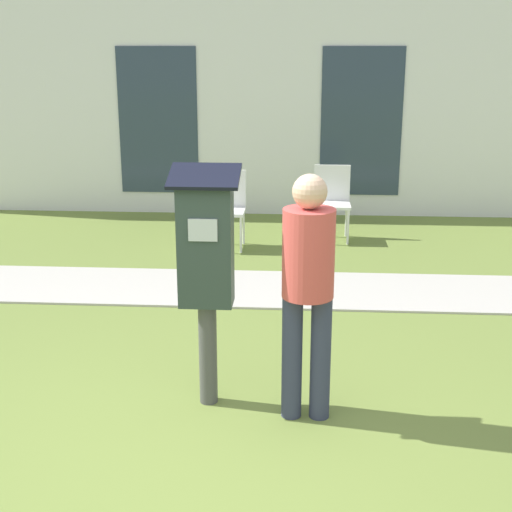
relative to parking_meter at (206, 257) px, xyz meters
name	(u,v)px	position (x,y,z in m)	size (l,w,h in m)	color
ground_plane	(189,463)	(-0.02, -0.75, -1.02)	(40.00, 40.00, 0.00)	olive
sidewalk	(238,288)	(-0.02, 2.31, -1.01)	(12.00, 1.10, 0.02)	#B7B2A8
building_facade	(259,99)	(-0.02, 5.72, 0.58)	(10.00, 0.26, 3.20)	white
parking_meter	(206,257)	(0.00, 0.00, 0.00)	(0.44, 0.31, 1.59)	#4C4C4C
person_standing	(308,279)	(0.65, -0.15, -0.09)	(0.32, 0.32, 1.58)	#333851
outdoor_chair_left	(227,202)	(-0.29, 3.89, -0.49)	(0.44, 0.44, 0.90)	white
outdoor_chair_middle	(332,196)	(0.97, 4.33, -0.49)	(0.44, 0.44, 0.90)	white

